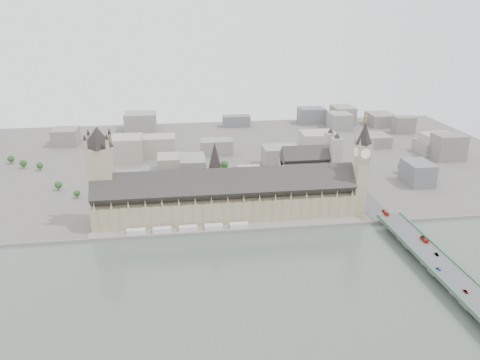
{
  "coord_description": "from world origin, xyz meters",
  "views": [
    {
      "loc": [
        -45.25,
        -421.02,
        207.48
      ],
      "look_at": [
        17.22,
        37.4,
        34.88
      ],
      "focal_mm": 35.0,
      "sensor_mm": 36.0,
      "label": 1
    }
  ],
  "objects": [
    {
      "name": "victoria_tower",
      "position": [
        -122.0,
        26.0,
        55.2
      ],
      "size": [
        30.0,
        30.0,
        100.0
      ],
      "color": "gray",
      "rests_on": "ground"
    },
    {
      "name": "westminster_bridge",
      "position": [
        162.0,
        -87.5,
        5.12
      ],
      "size": [
        25.0,
        325.0,
        10.25
      ],
      "primitive_type": "cube",
      "color": "#474749",
      "rests_on": "ground"
    },
    {
      "name": "car_silver",
      "position": [
        166.11,
        -99.5,
        11.04
      ],
      "size": [
        1.96,
        4.89,
        1.58
      ],
      "primitive_type": "imported",
      "rotation": [
        0.0,
        0.0,
        -0.06
      ],
      "color": "gray",
      "rests_on": "westminster_bridge"
    },
    {
      "name": "city_skyline_inland",
      "position": [
        0.0,
        245.0,
        19.0
      ],
      "size": [
        720.0,
        360.0,
        38.0
      ],
      "primitive_type": null,
      "color": "gray",
      "rests_on": "ground"
    },
    {
      "name": "ground",
      "position": [
        0.0,
        0.0,
        0.0
      ],
      "size": [
        900.0,
        900.0,
        0.0
      ],
      "primitive_type": "plane",
      "color": "#595651",
      "rests_on": "ground"
    },
    {
      "name": "embankment_wall",
      "position": [
        0.0,
        -15.0,
        1.5
      ],
      "size": [
        600.0,
        1.5,
        3.0
      ],
      "primitive_type": "cube",
      "color": "slate",
      "rests_on": "ground"
    },
    {
      "name": "central_tower",
      "position": [
        -10.0,
        26.0,
        57.92
      ],
      "size": [
        13.0,
        13.0,
        48.0
      ],
      "color": "gray",
      "rests_on": "ground"
    },
    {
      "name": "palace_of_westminster",
      "position": [
        0.0,
        19.7,
        22.71
      ],
      "size": [
        265.0,
        40.73,
        55.44
      ],
      "color": "gray",
      "rests_on": "ground"
    },
    {
      "name": "bridge_parapets",
      "position": [
        162.0,
        -132.0,
        10.82
      ],
      "size": [
        25.0,
        235.0,
        1.15
      ],
      "primitive_type": null,
      "color": "#3B6B4A",
      "rests_on": "westminster_bridge"
    },
    {
      "name": "river_terrace",
      "position": [
        0.0,
        -7.5,
        1.0
      ],
      "size": [
        270.0,
        15.0,
        2.0
      ],
      "primitive_type": "cube",
      "color": "slate",
      "rests_on": "ground"
    },
    {
      "name": "river_thames",
      "position": [
        0.0,
        -165.0,
        0.0
      ],
      "size": [
        600.0,
        600.0,
        0.0
      ],
      "primitive_type": "plane",
      "color": "#404B41",
      "rests_on": "ground"
    },
    {
      "name": "red_bus_north",
      "position": [
        158.3,
        -14.99,
        11.82
      ],
      "size": [
        3.01,
        11.34,
        3.14
      ],
      "primitive_type": "imported",
      "rotation": [
        0.0,
        0.0,
        0.03
      ],
      "color": "red",
      "rests_on": "westminster_bridge"
    },
    {
      "name": "elizabeth_tower",
      "position": [
        138.0,
        8.0,
        58.09
      ],
      "size": [
        17.0,
        17.0,
        107.5
      ],
      "color": "gray",
      "rests_on": "ground"
    },
    {
      "name": "red_bus_south",
      "position": [
        168.35,
        -74.2,
        11.8
      ],
      "size": [
        2.71,
        11.12,
        3.09
      ],
      "primitive_type": "imported",
      "rotation": [
        0.0,
        0.0,
        -0.01
      ],
      "color": "red",
      "rests_on": "westminster_bridge"
    },
    {
      "name": "terrace_tents",
      "position": [
        -40.0,
        -7.0,
        4.0
      ],
      "size": [
        118.0,
        7.0,
        4.0
      ],
      "color": "silver",
      "rests_on": "river_terrace"
    },
    {
      "name": "park_trees",
      "position": [
        -10.0,
        60.0,
        7.5
      ],
      "size": [
        110.0,
        30.0,
        15.0
      ],
      "primitive_type": null,
      "color": "#193F16",
      "rests_on": "ground"
    },
    {
      "name": "westminster_abbey",
      "position": [
        110.92,
        95.0,
        25.08
      ],
      "size": [
        68.0,
        36.0,
        64.0
      ],
      "color": "gray",
      "rests_on": "ground"
    },
    {
      "name": "car_grey",
      "position": [
        158.54,
        -153.53,
        10.94
      ],
      "size": [
        2.32,
        4.95,
        1.37
      ],
      "primitive_type": "imported",
      "rotation": [
        0.0,
        0.0,
        -0.01
      ],
      "color": "gray",
      "rests_on": "westminster_bridge"
    },
    {
      "name": "car_blue",
      "position": [
        155.3,
        -121.47,
        11.03
      ],
      "size": [
        2.31,
        4.76,
        1.56
      ],
      "primitive_type": "imported",
      "rotation": [
        0.0,
        0.0,
        0.1
      ],
      "color": "navy",
      "rests_on": "westminster_bridge"
    }
  ]
}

